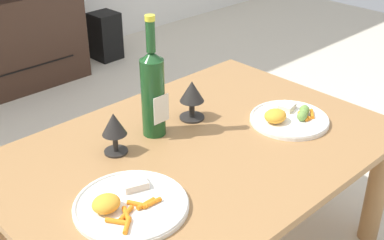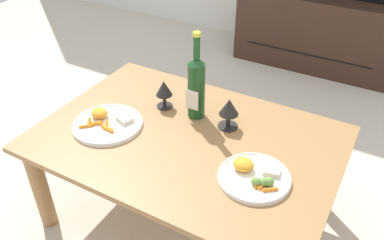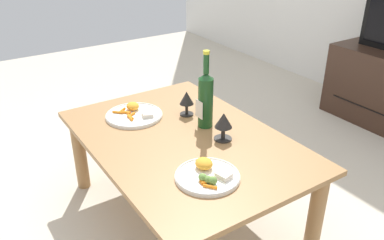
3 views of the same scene
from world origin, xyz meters
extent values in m
plane|color=beige|center=(0.00, 0.00, 0.00)|extent=(6.40, 6.40, 0.00)
cube|color=#9E7042|center=(0.00, 0.00, 0.45)|extent=(1.20, 0.82, 0.03)
cylinder|color=#9E7042|center=(-0.53, -0.35, 0.22)|extent=(0.07, 0.07, 0.43)
cylinder|color=#9E7042|center=(-0.53, 0.35, 0.22)|extent=(0.07, 0.07, 0.43)
cylinder|color=#9E7042|center=(0.53, 0.35, 0.22)|extent=(0.07, 0.07, 0.43)
cube|color=#382319|center=(0.07, 1.80, 0.27)|extent=(1.14, 0.40, 0.54)
cube|color=black|center=(0.07, 1.60, 0.16)|extent=(0.91, 0.01, 0.01)
cylinder|color=#19471E|center=(-0.04, 0.15, 0.58)|extent=(0.07, 0.07, 0.25)
cone|color=#19471E|center=(-0.04, 0.15, 0.72)|extent=(0.07, 0.07, 0.03)
cylinder|color=#19471E|center=(-0.04, 0.15, 0.78)|extent=(0.03, 0.03, 0.09)
cylinder|color=yellow|center=(-0.04, 0.15, 0.83)|extent=(0.03, 0.03, 0.02)
cube|color=silver|center=(-0.04, 0.11, 0.56)|extent=(0.06, 0.00, 0.09)
cylinder|color=black|center=(-0.20, 0.14, 0.46)|extent=(0.07, 0.07, 0.01)
cylinder|color=black|center=(-0.20, 0.14, 0.49)|extent=(0.02, 0.02, 0.06)
cone|color=black|center=(-0.20, 0.14, 0.56)|extent=(0.07, 0.07, 0.07)
cylinder|color=black|center=(0.11, 0.14, 0.46)|extent=(0.08, 0.08, 0.01)
cylinder|color=black|center=(0.11, 0.14, 0.49)|extent=(0.02, 0.02, 0.06)
cone|color=black|center=(0.11, 0.14, 0.56)|extent=(0.08, 0.08, 0.07)
cylinder|color=white|center=(-0.33, -0.10, 0.47)|extent=(0.29, 0.29, 0.01)
torus|color=white|center=(-0.33, -0.10, 0.47)|extent=(0.29, 0.29, 0.01)
ellipsoid|color=orange|center=(-0.39, -0.08, 0.49)|extent=(0.07, 0.07, 0.04)
cube|color=beige|center=(-0.28, -0.05, 0.48)|extent=(0.08, 0.07, 0.02)
cylinder|color=orange|center=(-0.29, -0.14, 0.48)|extent=(0.06, 0.02, 0.01)
cylinder|color=orange|center=(-0.30, -0.13, 0.48)|extent=(0.05, 0.01, 0.01)
cylinder|color=orange|center=(-0.32, -0.12, 0.48)|extent=(0.04, 0.05, 0.01)
cylinder|color=orange|center=(-0.37, -0.13, 0.48)|extent=(0.03, 0.05, 0.01)
cylinder|color=orange|center=(-0.40, -0.13, 0.48)|extent=(0.04, 0.05, 0.01)
cylinder|color=orange|center=(-0.36, -0.13, 0.48)|extent=(0.06, 0.03, 0.01)
cylinder|color=orange|center=(-0.39, -0.16, 0.48)|extent=(0.05, 0.05, 0.01)
cylinder|color=white|center=(0.33, -0.10, 0.47)|extent=(0.26, 0.26, 0.01)
torus|color=white|center=(0.33, -0.10, 0.47)|extent=(0.26, 0.26, 0.01)
ellipsoid|color=orange|center=(0.28, -0.08, 0.49)|extent=(0.08, 0.07, 0.04)
cube|color=beige|center=(0.37, -0.05, 0.48)|extent=(0.07, 0.06, 0.02)
cylinder|color=orange|center=(0.40, -0.14, 0.48)|extent=(0.05, 0.04, 0.01)
cylinder|color=orange|center=(0.37, -0.13, 0.48)|extent=(0.02, 0.06, 0.01)
cylinder|color=orange|center=(0.36, -0.13, 0.48)|extent=(0.04, 0.05, 0.01)
sphere|color=olive|center=(0.34, -0.13, 0.49)|extent=(0.03, 0.03, 0.03)
sphere|color=olive|center=(0.35, -0.13, 0.49)|extent=(0.03, 0.03, 0.03)
sphere|color=olive|center=(0.39, -0.11, 0.49)|extent=(0.03, 0.03, 0.03)
sphere|color=olive|center=(0.37, -0.12, 0.49)|extent=(0.03, 0.03, 0.03)
camera|label=1|loc=(-0.92, -0.94, 1.26)|focal=47.56mm
camera|label=2|loc=(0.64, -1.11, 1.45)|focal=37.48mm
camera|label=3|loc=(1.39, -0.86, 1.38)|focal=37.44mm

